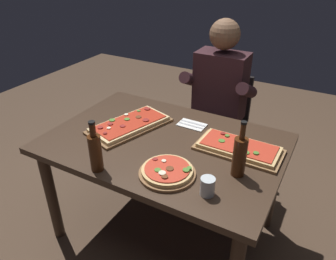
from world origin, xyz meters
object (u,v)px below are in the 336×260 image
object	(u,v)px
pizza_rectangular_front	(239,148)
diner_chair	(220,121)
wine_bottle_dark	(95,151)
seated_diner	(217,98)
dining_table	(164,154)
pizza_round_far	(167,172)
tumbler_near_camera	(207,186)
pizza_rectangular_left	(130,125)
oil_bottle_amber	(240,156)

from	to	relation	value
pizza_rectangular_front	diner_chair	bearing A→B (deg)	116.75
wine_bottle_dark	seated_diner	bearing A→B (deg)	79.38
dining_table	seated_diner	world-z (taller)	seated_diner
pizza_round_far	pizza_rectangular_front	bearing A→B (deg)	57.59
tumbler_near_camera	pizza_rectangular_front	bearing A→B (deg)	88.40
pizza_round_far	wine_bottle_dark	size ratio (longest dim) A/B	1.03
pizza_rectangular_left	pizza_round_far	xyz separation A→B (m)	(0.46, -0.32, -0.00)
oil_bottle_amber	tumbler_near_camera	size ratio (longest dim) A/B	3.37
oil_bottle_amber	seated_diner	distance (m)	0.95
pizza_rectangular_front	pizza_round_far	bearing A→B (deg)	-122.41
oil_bottle_amber	seated_diner	world-z (taller)	seated_diner
pizza_round_far	seated_diner	size ratio (longest dim) A/B	0.22
pizza_rectangular_front	diner_chair	distance (m)	0.88
pizza_rectangular_left	dining_table	bearing A→B (deg)	-7.38
pizza_rectangular_left	oil_bottle_amber	size ratio (longest dim) A/B	1.92
tumbler_near_camera	seated_diner	world-z (taller)	seated_diner
pizza_rectangular_front	seated_diner	world-z (taller)	seated_diner
dining_table	pizza_round_far	xyz separation A→B (m)	(0.18, -0.28, 0.11)
oil_bottle_amber	pizza_rectangular_front	bearing A→B (deg)	106.76
dining_table	wine_bottle_dark	distance (m)	0.49
pizza_round_far	wine_bottle_dark	bearing A→B (deg)	-158.07
pizza_rectangular_left	wine_bottle_dark	distance (m)	0.48
oil_bottle_amber	diner_chair	bearing A→B (deg)	114.65
pizza_rectangular_front	oil_bottle_amber	distance (m)	0.24
wine_bottle_dark	seated_diner	distance (m)	1.18
tumbler_near_camera	wine_bottle_dark	bearing A→B (deg)	-170.14
pizza_rectangular_left	tumbler_near_camera	bearing A→B (deg)	-26.99
dining_table	pizza_rectangular_left	distance (m)	0.30
pizza_rectangular_front	diner_chair	world-z (taller)	diner_chair
oil_bottle_amber	diner_chair	distance (m)	1.11
wine_bottle_dark	pizza_rectangular_left	bearing A→B (deg)	104.01
pizza_rectangular_left	tumbler_near_camera	world-z (taller)	tumbler_near_camera
seated_diner	tumbler_near_camera	bearing A→B (deg)	-70.98
oil_bottle_amber	tumbler_near_camera	xyz separation A→B (m)	(-0.08, -0.22, -0.07)
tumbler_near_camera	seated_diner	distance (m)	1.11
dining_table	diner_chair	size ratio (longest dim) A/B	1.61
dining_table	pizza_round_far	bearing A→B (deg)	-57.30
dining_table	oil_bottle_amber	size ratio (longest dim) A/B	4.56
seated_diner	dining_table	bearing A→B (deg)	-94.15
pizza_round_far	seated_diner	xyz separation A→B (m)	(-0.13, 1.01, -0.02)
wine_bottle_dark	oil_bottle_amber	world-z (taller)	oil_bottle_amber
seated_diner	oil_bottle_amber	bearing A→B (deg)	-62.31
pizza_round_far	seated_diner	world-z (taller)	seated_diner
pizza_round_far	oil_bottle_amber	bearing A→B (deg)	29.86
dining_table	oil_bottle_amber	distance (m)	0.54
dining_table	diner_chair	xyz separation A→B (m)	(0.05, 0.86, -0.16)
wine_bottle_dark	oil_bottle_amber	xyz separation A→B (m)	(0.65, 0.32, 0.00)
pizza_rectangular_left	oil_bottle_amber	world-z (taller)	oil_bottle_amber
dining_table	seated_diner	distance (m)	0.74
dining_table	pizza_rectangular_front	world-z (taller)	pizza_rectangular_front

